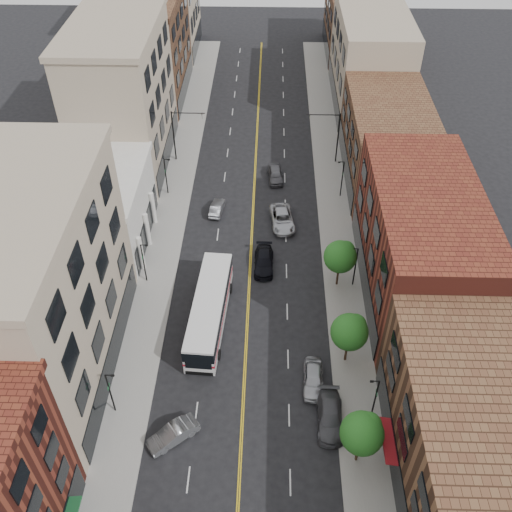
# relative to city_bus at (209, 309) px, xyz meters

# --- Properties ---
(ground) EXTENTS (220.00, 220.00, 0.00)m
(ground) POSITION_rel_city_bus_xyz_m (3.67, -18.35, -1.98)
(ground) COLOR black
(ground) RESTS_ON ground
(sidewalk_left) EXTENTS (4.00, 110.00, 0.15)m
(sidewalk_left) POSITION_rel_city_bus_xyz_m (-6.33, 16.65, -1.90)
(sidewalk_left) COLOR gray
(sidewalk_left) RESTS_ON ground
(sidewalk_right) EXTENTS (4.00, 110.00, 0.15)m
(sidewalk_right) POSITION_rel_city_bus_xyz_m (13.67, 16.65, -1.90)
(sidewalk_right) COLOR gray
(sidewalk_right) RESTS_ON ground
(bldg_l_tanoffice) EXTENTS (10.00, 22.00, 18.00)m
(bldg_l_tanoffice) POSITION_rel_city_bus_xyz_m (-13.33, -5.35, 7.02)
(bldg_l_tanoffice) COLOR tan
(bldg_l_tanoffice) RESTS_ON ground
(bldg_l_white) EXTENTS (10.00, 14.00, 8.00)m
(bldg_l_white) POSITION_rel_city_bus_xyz_m (-13.33, 12.65, 2.02)
(bldg_l_white) COLOR silver
(bldg_l_white) RESTS_ON ground
(bldg_l_far_a) EXTENTS (10.00, 20.00, 18.00)m
(bldg_l_far_a) POSITION_rel_city_bus_xyz_m (-13.33, 29.65, 7.02)
(bldg_l_far_a) COLOR tan
(bldg_l_far_a) RESTS_ON ground
(bldg_l_far_b) EXTENTS (10.00, 20.00, 15.00)m
(bldg_l_far_b) POSITION_rel_city_bus_xyz_m (-13.33, 49.65, 5.52)
(bldg_l_far_b) COLOR brown
(bldg_l_far_b) RESTS_ON ground
(bldg_r_near) EXTENTS (10.00, 26.00, 10.00)m
(bldg_r_near) POSITION_rel_city_bus_xyz_m (20.67, -18.35, 3.02)
(bldg_r_near) COLOR brown
(bldg_r_near) RESTS_ON ground
(bldg_r_mid) EXTENTS (10.00, 22.00, 12.00)m
(bldg_r_mid) POSITION_rel_city_bus_xyz_m (20.67, 5.65, 4.02)
(bldg_r_mid) COLOR #5D2118
(bldg_r_mid) RESTS_ON ground
(bldg_r_far_a) EXTENTS (10.00, 20.00, 10.00)m
(bldg_r_far_a) POSITION_rel_city_bus_xyz_m (20.67, 26.65, 3.02)
(bldg_r_far_a) COLOR brown
(bldg_r_far_a) RESTS_ON ground
(bldg_r_far_b) EXTENTS (10.00, 22.00, 14.00)m
(bldg_r_far_b) POSITION_rel_city_bus_xyz_m (20.67, 47.65, 5.02)
(bldg_r_far_b) COLOR tan
(bldg_r_far_b) RESTS_ON ground
(bldg_r_far_c) EXTENTS (10.00, 18.00, 11.00)m
(bldg_r_far_c) POSITION_rel_city_bus_xyz_m (20.67, 67.65, 3.52)
(bldg_r_far_c) COLOR brown
(bldg_r_far_c) RESTS_ON ground
(tree_r_1) EXTENTS (3.40, 3.40, 5.59)m
(tree_r_1) POSITION_rel_city_bus_xyz_m (13.06, -14.28, 2.15)
(tree_r_1) COLOR black
(tree_r_1) RESTS_ON sidewalk_right
(tree_r_2) EXTENTS (3.40, 3.40, 5.59)m
(tree_r_2) POSITION_rel_city_bus_xyz_m (13.06, -4.28, 2.15)
(tree_r_2) COLOR black
(tree_r_2) RESTS_ON sidewalk_right
(tree_r_3) EXTENTS (3.40, 3.40, 5.59)m
(tree_r_3) POSITION_rel_city_bus_xyz_m (13.06, 5.72, 2.15)
(tree_r_3) COLOR black
(tree_r_3) RESTS_ON sidewalk_right
(lamp_l_1) EXTENTS (0.81, 0.55, 5.05)m
(lamp_l_1) POSITION_rel_city_bus_xyz_m (-7.28, -10.35, 0.99)
(lamp_l_1) COLOR black
(lamp_l_1) RESTS_ON sidewalk_left
(lamp_l_2) EXTENTS (0.81, 0.55, 5.05)m
(lamp_l_2) POSITION_rel_city_bus_xyz_m (-7.28, 5.65, 0.99)
(lamp_l_2) COLOR black
(lamp_l_2) RESTS_ON sidewalk_left
(lamp_l_3) EXTENTS (0.81, 0.55, 5.05)m
(lamp_l_3) POSITION_rel_city_bus_xyz_m (-7.28, 21.65, 0.99)
(lamp_l_3) COLOR black
(lamp_l_3) RESTS_ON sidewalk_left
(lamp_r_1) EXTENTS (0.81, 0.55, 5.05)m
(lamp_r_1) POSITION_rel_city_bus_xyz_m (14.62, -10.35, 0.99)
(lamp_r_1) COLOR black
(lamp_r_1) RESTS_ON sidewalk_right
(lamp_r_2) EXTENTS (0.81, 0.55, 5.05)m
(lamp_r_2) POSITION_rel_city_bus_xyz_m (14.62, 5.65, 0.99)
(lamp_r_2) COLOR black
(lamp_r_2) RESTS_ON sidewalk_right
(lamp_r_3) EXTENTS (0.81, 0.55, 5.05)m
(lamp_r_3) POSITION_rel_city_bus_xyz_m (14.62, 21.65, 0.99)
(lamp_r_3) COLOR black
(lamp_r_3) RESTS_ON sidewalk_right
(signal_mast_left) EXTENTS (4.49, 0.18, 7.20)m
(signal_mast_left) POSITION_rel_city_bus_xyz_m (-6.60, 29.65, 2.67)
(signal_mast_left) COLOR black
(signal_mast_left) RESTS_ON sidewalk_left
(signal_mast_right) EXTENTS (4.49, 0.18, 7.20)m
(signal_mast_right) POSITION_rel_city_bus_xyz_m (13.94, 29.65, 2.67)
(signal_mast_right) COLOR black
(signal_mast_right) RESTS_ON sidewalk_right
(city_bus) EXTENTS (3.83, 13.37, 3.40)m
(city_bus) POSITION_rel_city_bus_xyz_m (0.00, 0.00, 0.00)
(city_bus) COLOR silver
(city_bus) RESTS_ON ground
(car_angle_b) EXTENTS (4.47, 3.96, 1.47)m
(car_angle_b) POSITION_rel_city_bus_xyz_m (-1.93, -12.87, -1.24)
(car_angle_b) COLOR #A0A3A7
(car_angle_b) RESTS_ON ground
(car_parked_mid) EXTENTS (2.29, 5.39, 1.55)m
(car_parked_mid) POSITION_rel_city_bus_xyz_m (11.07, -10.89, -1.20)
(car_parked_mid) COLOR #444549
(car_parked_mid) RESTS_ON ground
(car_parked_far) EXTENTS (2.06, 4.64, 1.55)m
(car_parked_far) POSITION_rel_city_bus_xyz_m (9.85, -7.08, -1.20)
(car_parked_far) COLOR #A6A7AD
(car_parked_far) RESTS_ON ground
(car_lane_behind) EXTENTS (1.84, 4.05, 1.29)m
(car_lane_behind) POSITION_rel_city_bus_xyz_m (-0.75, 17.94, -1.33)
(car_lane_behind) COLOR #515257
(car_lane_behind) RESTS_ON ground
(car_lane_a) EXTENTS (2.10, 5.15, 1.49)m
(car_lane_a) POSITION_rel_city_bus_xyz_m (5.17, 8.31, -1.23)
(car_lane_a) COLOR black
(car_lane_a) RESTS_ON ground
(car_lane_b) EXTENTS (3.33, 6.01, 1.59)m
(car_lane_b) POSITION_rel_city_bus_xyz_m (7.23, 15.83, -1.18)
(car_lane_b) COLOR #B8BAC0
(car_lane_b) RESTS_ON ground
(car_lane_c) EXTENTS (2.25, 4.74, 1.57)m
(car_lane_c) POSITION_rel_city_bus_xyz_m (6.40, 25.30, -1.19)
(car_lane_c) COLOR #4D4D52
(car_lane_c) RESTS_ON ground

